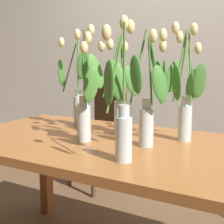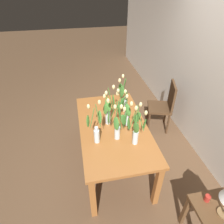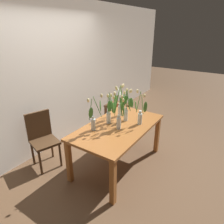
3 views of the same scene
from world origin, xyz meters
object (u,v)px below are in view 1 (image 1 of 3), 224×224
tulip_vase_2 (121,116)px  dining_table (103,157)px  tulip_vase_1 (87,99)px  tulip_vase_5 (150,98)px  tulip_vase_4 (117,94)px  dining_chair (102,129)px  tulip_vase_0 (77,95)px  tulip_vase_3 (185,97)px

tulip_vase_2 → dining_table: bearing=132.4°
dining_table → tulip_vase_2: 0.45m
dining_table → tulip_vase_2: tulip_vase_2 is taller
tulip_vase_1 → tulip_vase_5: bearing=9.6°
tulip_vase_4 → dining_chair: bearing=125.7°
tulip_vase_4 → dining_chair: size_ratio=0.61×
tulip_vase_2 → tulip_vase_4: tulip_vase_2 is taller
tulip_vase_0 → tulip_vase_5: 0.62m
tulip_vase_0 → dining_chair: (-0.33, 0.84, -0.41)m
tulip_vase_1 → dining_chair: size_ratio=0.63×
tulip_vase_0 → tulip_vase_3: size_ratio=0.99×
tulip_vase_1 → tulip_vase_4: (0.06, 0.20, 0.01)m
tulip_vase_3 → tulip_vase_1: bearing=-149.5°
tulip_vase_1 → tulip_vase_2: (0.30, -0.20, -0.03)m
tulip_vase_0 → tulip_vase_4: 0.33m
dining_table → dining_chair: dining_chair is taller
tulip_vase_0 → tulip_vase_5: tulip_vase_0 is taller
dining_chair → tulip_vase_4: bearing=-54.3°
tulip_vase_3 → dining_chair: bearing=139.5°
tulip_vase_0 → dining_chair: tulip_vase_0 is taller
tulip_vase_2 → tulip_vase_0: bearing=139.3°
dining_table → tulip_vase_4: (0.00, 0.15, 0.31)m
dining_table → tulip_vase_2: (0.24, -0.26, 0.28)m
tulip_vase_2 → tulip_vase_4: bearing=120.2°
dining_table → tulip_vase_5: size_ratio=2.79×
dining_chair → dining_table: bearing=-58.3°
tulip_vase_3 → tulip_vase_5: 0.22m
tulip_vase_5 → tulip_vase_2: bearing=-94.0°
tulip_vase_5 → dining_chair: size_ratio=0.62×
dining_chair → tulip_vase_3: bearing=-40.5°
tulip_vase_4 → tulip_vase_2: bearing=-59.8°
tulip_vase_0 → tulip_vase_2: size_ratio=0.99×
dining_table → dining_chair: 1.25m
tulip_vase_3 → tulip_vase_5: tulip_vase_3 is taller
tulip_vase_2 → tulip_vase_5: 0.26m
tulip_vase_4 → dining_table: bearing=-90.1°
tulip_vase_2 → tulip_vase_4: size_ratio=1.03×
tulip_vase_1 → tulip_vase_5: size_ratio=1.01×
dining_table → tulip_vase_1: bearing=-138.8°
tulip_vase_1 → tulip_vase_5: 0.32m
tulip_vase_2 → tulip_vase_3: 0.47m
tulip_vase_1 → tulip_vase_4: bearing=72.8°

